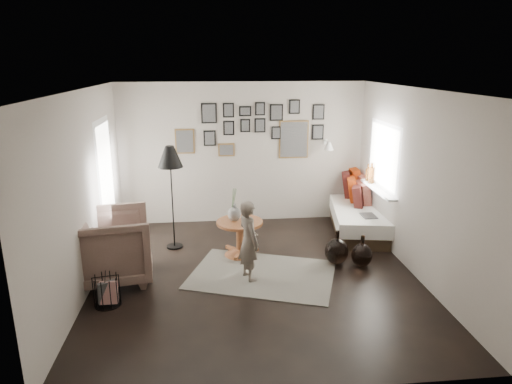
{
  "coord_description": "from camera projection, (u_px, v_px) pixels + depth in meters",
  "views": [
    {
      "loc": [
        -0.62,
        -5.89,
        2.94
      ],
      "look_at": [
        0.05,
        0.5,
        1.1
      ],
      "focal_mm": 32.0,
      "sensor_mm": 36.0,
      "label": 1
    }
  ],
  "objects": [
    {
      "name": "pedestal_table",
      "position": [
        240.0,
        240.0,
        7.13
      ],
      "size": [
        0.72,
        0.72,
        0.57
      ],
      "rotation": [
        0.0,
        0.0,
        -0.04
      ],
      "color": "brown",
      "rests_on": "ground"
    },
    {
      "name": "wall_left",
      "position": [
        84.0,
        193.0,
        5.92
      ],
      "size": [
        0.0,
        4.8,
        4.8
      ],
      "primitive_type": "plane",
      "rotation": [
        1.57,
        0.0,
        1.57
      ],
      "color": "#A99F94",
      "rests_on": "ground"
    },
    {
      "name": "floor_lamp",
      "position": [
        170.0,
        161.0,
        7.1
      ],
      "size": [
        0.39,
        0.39,
        1.69
      ],
      "rotation": [
        0.0,
        0.0,
        -0.19
      ],
      "color": "black",
      "rests_on": "ground"
    },
    {
      "name": "wall_right",
      "position": [
        416.0,
        184.0,
        6.37
      ],
      "size": [
        0.0,
        4.8,
        4.8
      ],
      "primitive_type": "plane",
      "rotation": [
        1.57,
        0.0,
        -1.57
      ],
      "color": "#A99F94",
      "rests_on": "ground"
    },
    {
      "name": "door_left",
      "position": [
        106.0,
        187.0,
        7.14
      ],
      "size": [
        0.0,
        2.14,
        2.14
      ],
      "color": "white",
      "rests_on": "wall_left"
    },
    {
      "name": "magazine_basket",
      "position": [
        107.0,
        291.0,
        5.68
      ],
      "size": [
        0.36,
        0.36,
        0.39
      ],
      "rotation": [
        0.0,
        0.0,
        0.18
      ],
      "color": "black",
      "rests_on": "ground"
    },
    {
      "name": "magazine_on_daybed",
      "position": [
        369.0,
        216.0,
        7.6
      ],
      "size": [
        0.23,
        0.31,
        0.02
      ],
      "primitive_type": "cube",
      "rotation": [
        0.0,
        0.0,
        0.0
      ],
      "color": "black",
      "rests_on": "daybed"
    },
    {
      "name": "armchair_cushion",
      "position": [
        113.0,
        246.0,
        6.33
      ],
      "size": [
        0.5,
        0.51,
        0.2
      ],
      "primitive_type": "cube",
      "rotation": [
        -0.21,
        0.0,
        0.13
      ],
      "color": "beige",
      "rests_on": "armchair"
    },
    {
      "name": "window_right",
      "position": [
        375.0,
        184.0,
        7.74
      ],
      "size": [
        0.15,
        1.32,
        1.3
      ],
      "color": "white",
      "rests_on": "wall_right"
    },
    {
      "name": "armchair",
      "position": [
        111.0,
        246.0,
        6.27
      ],
      "size": [
        1.24,
        1.22,
        0.98
      ],
      "primitive_type": "imported",
      "rotation": [
        0.0,
        0.0,
        1.74
      ],
      "color": "brown",
      "rests_on": "ground"
    },
    {
      "name": "wall_sconce",
      "position": [
        329.0,
        146.0,
        8.29
      ],
      "size": [
        0.18,
        0.36,
        0.16
      ],
      "color": "white",
      "rests_on": "wall_back"
    },
    {
      "name": "ceiling",
      "position": [
        256.0,
        89.0,
        5.78
      ],
      "size": [
        4.8,
        4.8,
        0.0
      ],
      "primitive_type": "plane",
      "rotation": [
        3.14,
        0.0,
        0.0
      ],
      "color": "white",
      "rests_on": "wall_back"
    },
    {
      "name": "ground",
      "position": [
        256.0,
        276.0,
        6.5
      ],
      "size": [
        4.8,
        4.8,
        0.0
      ],
      "primitive_type": "plane",
      "color": "black",
      "rests_on": "ground"
    },
    {
      "name": "candles",
      "position": [
        247.0,
        213.0,
        7.02
      ],
      "size": [
        0.12,
        0.12,
        0.27
      ],
      "color": "black",
      "rests_on": "pedestal_table"
    },
    {
      "name": "child",
      "position": [
        249.0,
        241.0,
        6.26
      ],
      "size": [
        0.4,
        0.49,
        1.14
      ],
      "primitive_type": "imported",
      "rotation": [
        0.0,
        0.0,
        1.94
      ],
      "color": "#665A50",
      "rests_on": "ground"
    },
    {
      "name": "gallery_wall",
      "position": [
        258.0,
        130.0,
        8.33
      ],
      "size": [
        2.74,
        0.03,
        1.08
      ],
      "color": "brown",
      "rests_on": "wall_back"
    },
    {
      "name": "wall_back",
      "position": [
        243.0,
        154.0,
        8.44
      ],
      "size": [
        4.5,
        0.0,
        4.5
      ],
      "primitive_type": "plane",
      "rotation": [
        1.57,
        0.0,
        0.0
      ],
      "color": "#A99F94",
      "rests_on": "ground"
    },
    {
      "name": "demijohn_small",
      "position": [
        362.0,
        255.0,
        6.75
      ],
      "size": [
        0.31,
        0.31,
        0.48
      ],
      "color": "black",
      "rests_on": "ground"
    },
    {
      "name": "wall_front",
      "position": [
        286.0,
        264.0,
        3.85
      ],
      "size": [
        4.5,
        0.0,
        4.5
      ],
      "primitive_type": "plane",
      "rotation": [
        -1.57,
        0.0,
        0.0
      ],
      "color": "#A99F94",
      "rests_on": "ground"
    },
    {
      "name": "rug",
      "position": [
        262.0,
        274.0,
        6.53
      ],
      "size": [
        2.34,
        1.98,
        0.01
      ],
      "primitive_type": "cube",
      "rotation": [
        0.0,
        0.0,
        -0.34
      ],
      "color": "#BBB6A4",
      "rests_on": "ground"
    },
    {
      "name": "daybed",
      "position": [
        356.0,
        212.0,
        8.26
      ],
      "size": [
        1.2,
        2.14,
        1.0
      ],
      "rotation": [
        0.0,
        0.0,
        -0.17
      ],
      "color": "black",
      "rests_on": "ground"
    },
    {
      "name": "vase",
      "position": [
        234.0,
        211.0,
        7.01
      ],
      "size": [
        0.21,
        0.21,
        0.52
      ],
      "color": "black",
      "rests_on": "pedestal_table"
    },
    {
      "name": "demijohn_large",
      "position": [
        337.0,
        251.0,
        6.83
      ],
      "size": [
        0.35,
        0.35,
        0.53
      ],
      "color": "black",
      "rests_on": "ground"
    }
  ]
}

